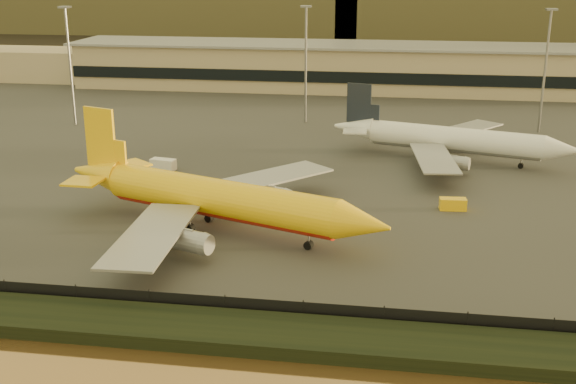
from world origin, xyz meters
TOP-DOWN VIEW (x-y plane):
  - ground at (0.00, 0.00)m, footprint 900.00×900.00m
  - embankment at (0.00, -17.00)m, footprint 320.00×7.00m
  - tarmac at (0.00, 95.00)m, footprint 320.00×220.00m
  - perimeter_fence at (0.00, -13.00)m, footprint 300.00×0.05m
  - terminal_building at (-14.52, 125.55)m, footprint 202.00×25.00m
  - apron_light_masts at (15.00, 75.00)m, footprint 152.20×12.20m
  - dhl_cargo_jet at (-13.01, 10.85)m, footprint 48.17×45.75m
  - white_narrowbody_jet at (20.01, 51.89)m, footprint 43.83×41.83m
  - gse_vehicle_yellow at (18.95, 24.23)m, footprint 3.93×2.01m
  - gse_vehicle_white at (-29.28, 38.02)m, footprint 4.55×2.67m

SIDE VIEW (x-z plane):
  - ground at x=0.00m, z-range 0.00..0.00m
  - tarmac at x=0.00m, z-range 0.00..0.20m
  - embankment at x=0.00m, z-range 0.00..1.40m
  - gse_vehicle_yellow at x=18.95m, z-range 0.20..1.92m
  - gse_vehicle_white at x=-29.28m, z-range 0.20..2.12m
  - perimeter_fence at x=0.00m, z-range 0.20..2.40m
  - white_narrowbody_jet at x=20.01m, z-range -2.38..10.42m
  - dhl_cargo_jet at x=-13.01m, z-range -2.79..12.05m
  - terminal_building at x=-14.52m, z-range -0.05..12.55m
  - apron_light_masts at x=15.00m, z-range 3.00..28.40m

